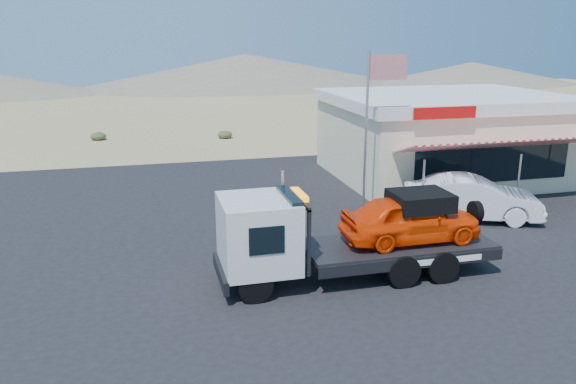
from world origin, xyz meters
The scene contains 7 objects.
ground centered at (0.00, 0.00, 0.00)m, with size 120.00×120.00×0.00m, color #9B8058.
asphalt_lot centered at (2.00, 3.00, 0.01)m, with size 32.00×24.00×0.02m, color black.
tow_truck centered at (2.13, -0.91, 1.38)m, with size 7.65×2.27×2.56m.
white_sedan centered at (8.21, 2.76, 0.82)m, with size 1.68×4.83×1.59m, color silver.
jerky_store centered at (10.50, 8.97, 1.99)m, with size 10.40×9.97×3.90m.
flagpole centered at (4.93, 4.50, 3.76)m, with size 1.55×0.10×6.00m.
distant_hills centered at (-9.77, 55.14, 1.89)m, with size 126.00×48.00×4.20m.
Camera 1 is at (-3.14, -14.53, 6.56)m, focal length 35.00 mm.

